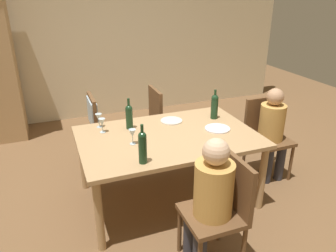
% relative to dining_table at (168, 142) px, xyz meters
% --- Properties ---
extents(ground_plane, '(10.00, 10.00, 0.00)m').
position_rel_dining_table_xyz_m(ground_plane, '(0.00, 0.00, -0.66)').
color(ground_plane, brown).
extents(rear_room_partition, '(6.40, 0.12, 2.70)m').
position_rel_dining_table_xyz_m(rear_room_partition, '(0.00, 2.77, 0.69)').
color(rear_room_partition, beige).
rests_on(rear_room_partition, ground_plane).
extents(dining_table, '(1.75, 1.15, 0.73)m').
position_rel_dining_table_xyz_m(dining_table, '(0.00, 0.00, 0.00)').
color(dining_table, tan).
rests_on(dining_table, ground_plane).
extents(chair_near, '(0.44, 0.44, 0.92)m').
position_rel_dining_table_xyz_m(chair_near, '(0.09, -0.95, -0.13)').
color(chair_near, brown).
rests_on(chair_near, ground_plane).
extents(chair_right_end, '(0.44, 0.44, 0.92)m').
position_rel_dining_table_xyz_m(chair_right_end, '(1.26, 0.09, -0.13)').
color(chair_right_end, brown).
rests_on(chair_right_end, ground_plane).
extents(chair_far_right, '(0.44, 0.44, 0.92)m').
position_rel_dining_table_xyz_m(chair_far_right, '(0.31, 0.95, -0.13)').
color(chair_far_right, brown).
rests_on(chair_far_right, ground_plane).
extents(chair_far_left, '(0.45, 0.44, 0.92)m').
position_rel_dining_table_xyz_m(chair_far_left, '(-0.52, 0.95, -0.07)').
color(chair_far_left, brown).
rests_on(chair_far_left, ground_plane).
extents(person_woman_host, '(0.34, 0.30, 1.12)m').
position_rel_dining_table_xyz_m(person_woman_host, '(-0.03, -0.95, -0.01)').
color(person_woman_host, '#33333D').
rests_on(person_woman_host, ground_plane).
extents(person_man_bearded, '(0.28, 0.33, 1.08)m').
position_rel_dining_table_xyz_m(person_man_bearded, '(1.26, -0.03, -0.03)').
color(person_man_bearded, '#33333D').
rests_on(person_man_bearded, ground_plane).
extents(wine_bottle_tall_green, '(0.07, 0.07, 0.35)m').
position_rel_dining_table_xyz_m(wine_bottle_tall_green, '(-0.39, -0.44, 0.23)').
color(wine_bottle_tall_green, '#19381E').
rests_on(wine_bottle_tall_green, dining_table).
extents(wine_bottle_dark_red, '(0.07, 0.07, 0.33)m').
position_rel_dining_table_xyz_m(wine_bottle_dark_red, '(-0.31, 0.30, 0.21)').
color(wine_bottle_dark_red, '#19381E').
rests_on(wine_bottle_dark_red, dining_table).
extents(wine_bottle_short_olive, '(0.08, 0.08, 0.33)m').
position_rel_dining_table_xyz_m(wine_bottle_short_olive, '(0.64, 0.24, 0.22)').
color(wine_bottle_short_olive, '#19381E').
rests_on(wine_bottle_short_olive, dining_table).
extents(wine_glass_near_left, '(0.07, 0.07, 0.15)m').
position_rel_dining_table_xyz_m(wine_glass_near_left, '(-0.38, -0.06, 0.18)').
color(wine_glass_near_left, silver).
rests_on(wine_glass_near_left, dining_table).
extents(wine_glass_centre, '(0.07, 0.07, 0.15)m').
position_rel_dining_table_xyz_m(wine_glass_centre, '(-0.60, 0.45, 0.18)').
color(wine_glass_centre, silver).
rests_on(wine_glass_centre, dining_table).
extents(wine_glass_near_right, '(0.07, 0.07, 0.15)m').
position_rel_dining_table_xyz_m(wine_glass_near_right, '(-0.59, 0.31, 0.18)').
color(wine_glass_near_right, silver).
rests_on(wine_glass_near_right, dining_table).
extents(dinner_plate_host, '(0.24, 0.24, 0.01)m').
position_rel_dining_table_xyz_m(dinner_plate_host, '(0.16, 0.33, 0.08)').
color(dinner_plate_host, silver).
rests_on(dinner_plate_host, dining_table).
extents(dinner_plate_guest_left, '(0.26, 0.26, 0.01)m').
position_rel_dining_table_xyz_m(dinner_plate_guest_left, '(0.53, -0.04, 0.08)').
color(dinner_plate_guest_left, white).
rests_on(dinner_plate_guest_left, dining_table).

